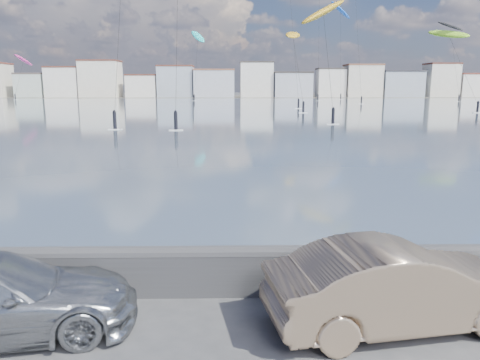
% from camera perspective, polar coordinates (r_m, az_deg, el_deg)
% --- Properties ---
extents(bay_water, '(500.00, 177.00, 0.00)m').
position_cam_1_polar(bay_water, '(98.06, -1.54, 8.82)').
color(bay_water, '#425564').
rests_on(bay_water, ground).
extents(far_shore_strip, '(500.00, 60.00, 0.00)m').
position_cam_1_polar(far_shore_strip, '(206.51, -1.29, 10.14)').
color(far_shore_strip, '#4C473D').
rests_on(far_shore_strip, ground).
extents(seawall, '(400.00, 0.36, 1.08)m').
position_cam_1_polar(seawall, '(9.92, -5.74, -10.72)').
color(seawall, '#28282B').
rests_on(seawall, ground).
extents(far_buildings, '(240.79, 13.26, 14.60)m').
position_cam_1_polar(far_buildings, '(192.48, -0.92, 11.84)').
color(far_buildings, beige).
rests_on(far_buildings, ground).
extents(car_champagne, '(4.97, 2.45, 1.57)m').
position_cam_1_polar(car_champagne, '(9.06, 18.77, -12.12)').
color(car_champagne, tan).
rests_on(car_champagne, ground).
extents(kitesurfer_0, '(7.59, 12.45, 23.92)m').
position_cam_1_polar(kitesurfer_0, '(159.37, 24.28, 16.57)').
color(kitesurfer_0, black).
rests_on(kitesurfer_0, ground).
extents(kitesurfer_3, '(6.79, 17.78, 15.58)m').
position_cam_1_polar(kitesurfer_3, '(99.17, 24.10, 15.84)').
color(kitesurfer_3, '#8CD826').
rests_on(kitesurfer_3, ground).
extents(kitesurfer_6, '(4.10, 12.89, 15.55)m').
position_cam_1_polar(kitesurfer_6, '(177.90, -24.89, 13.09)').
color(kitesurfer_6, '#E5338C').
rests_on(kitesurfer_6, ground).
extents(kitesurfer_9, '(8.34, 16.34, 16.77)m').
position_cam_1_polar(kitesurfer_9, '(67.77, 10.12, 19.41)').
color(kitesurfer_9, '#BF8C19').
rests_on(kitesurfer_9, ground).
extents(kitesurfer_11, '(8.98, 10.47, 32.88)m').
position_cam_1_polar(kitesurfer_11, '(171.58, 12.16, 19.48)').
color(kitesurfer_11, blue).
rests_on(kitesurfer_11, ground).
extents(kitesurfer_14, '(4.68, 13.51, 14.72)m').
position_cam_1_polar(kitesurfer_14, '(87.71, 6.49, 17.00)').
color(kitesurfer_14, '#BF8C19').
rests_on(kitesurfer_14, ground).
extents(kitesurfer_16, '(6.05, 14.31, 22.64)m').
position_cam_1_polar(kitesurfer_16, '(156.04, -5.17, 16.90)').
color(kitesurfer_16, '#19BFBF').
rests_on(kitesurfer_16, ground).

